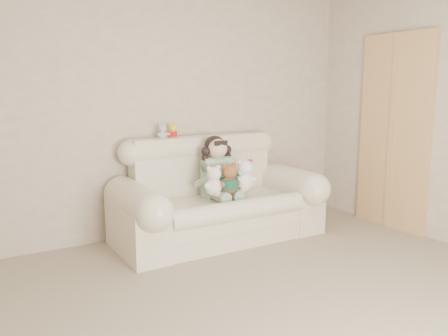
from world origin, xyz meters
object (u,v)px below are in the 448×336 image
(seated_child, at_px, (217,166))
(cream_teddy, at_px, (214,178))
(sofa, at_px, (219,189))
(white_cat, at_px, (244,172))
(brown_teddy, at_px, (229,176))

(seated_child, xyz_separation_m, cream_teddy, (-0.16, -0.21, -0.07))
(sofa, height_order, seated_child, seated_child)
(white_cat, height_order, cream_teddy, white_cat)
(brown_teddy, bearing_deg, white_cat, 7.72)
(sofa, xyz_separation_m, seated_child, (0.02, 0.08, 0.23))
(sofa, bearing_deg, white_cat, -30.41)
(seated_child, height_order, white_cat, seated_child)
(sofa, height_order, cream_teddy, sofa)
(seated_child, relative_size, cream_teddy, 1.86)
(sofa, relative_size, brown_teddy, 5.81)
(white_cat, bearing_deg, cream_teddy, 169.88)
(cream_teddy, bearing_deg, sofa, 43.17)
(white_cat, bearing_deg, sofa, 138.87)
(seated_child, relative_size, brown_teddy, 1.77)
(sofa, bearing_deg, cream_teddy, -135.78)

